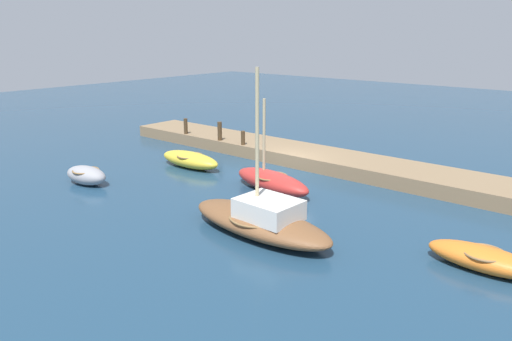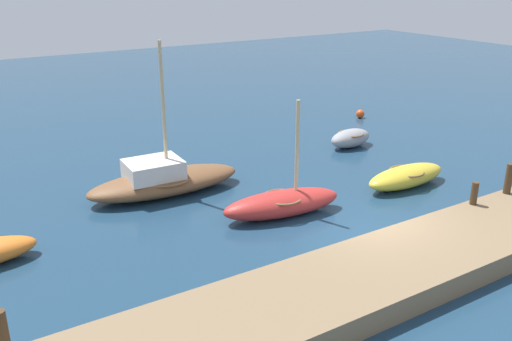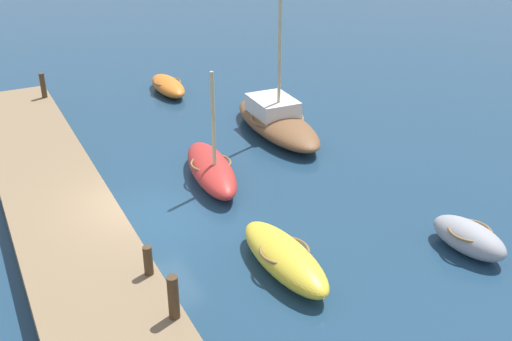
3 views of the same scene
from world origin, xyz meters
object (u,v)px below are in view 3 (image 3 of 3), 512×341
rowboat_orange (168,86)px  rowboat_red (211,169)px  dinghy_grey (469,237)px  mooring_post_mid_east (173,297)px  sailboat_brown (276,120)px  rowboat_yellow (284,257)px  mooring_post_mid_west (148,261)px  mooring_post_west (43,85)px

rowboat_orange → rowboat_red: 9.01m
dinghy_grey → mooring_post_mid_east: 8.07m
dinghy_grey → sailboat_brown: bearing=177.5°
rowboat_yellow → rowboat_red: (-5.32, 0.32, 0.05)m
rowboat_yellow → mooring_post_mid_east: (1.16, -3.30, 0.75)m
rowboat_orange → mooring_post_mid_west: (13.63, -5.31, 0.66)m
rowboat_yellow → rowboat_red: size_ratio=0.86×
rowboat_yellow → sailboat_brown: bearing=151.4°
rowboat_yellow → sailboat_brown: (-7.87, 4.11, 0.13)m
rowboat_yellow → mooring_post_mid_east: 3.57m
rowboat_red → mooring_post_mid_east: (6.48, -3.61, 0.70)m
rowboat_orange → mooring_post_west: 5.37m
sailboat_brown → mooring_post_mid_west: bearing=-43.0°
rowboat_red → mooring_post_west: size_ratio=4.10×
sailboat_brown → rowboat_red: 4.57m
dinghy_grey → rowboat_yellow: size_ratio=0.64×
rowboat_yellow → mooring_post_mid_west: bearing=-100.4°
sailboat_brown → mooring_post_west: size_ratio=5.53×
rowboat_red → sailboat_brown: bearing=132.8°
dinghy_grey → mooring_post_mid_west: (-1.98, -8.04, 0.60)m
rowboat_orange → mooring_post_mid_east: size_ratio=3.04×
rowboat_yellow → rowboat_orange: size_ratio=1.16×
rowboat_red → mooring_post_mid_east: 7.45m
sailboat_brown → mooring_post_west: 9.76m
rowboat_red → dinghy_grey: bearing=42.1°
rowboat_yellow → mooring_post_mid_west: mooring_post_mid_west is taller
sailboat_brown → mooring_post_mid_east: size_ratio=5.56×
rowboat_yellow → dinghy_grey: bearing=72.1°
rowboat_yellow → sailboat_brown: sailboat_brown is taller
sailboat_brown → rowboat_red: (2.55, -3.79, -0.08)m
rowboat_yellow → mooring_post_west: bearing=-168.0°
rowboat_red → mooring_post_mid_east: size_ratio=4.13×
rowboat_yellow → mooring_post_mid_east: size_ratio=3.53×
rowboat_red → mooring_post_mid_west: size_ratio=5.70×
rowboat_orange → rowboat_red: size_ratio=0.74×
dinghy_grey → rowboat_orange: 15.84m
dinghy_grey → mooring_post_west: mooring_post_west is taller
mooring_post_mid_east → rowboat_red: bearing=150.8°
rowboat_orange → mooring_post_west: size_ratio=3.03×
sailboat_brown → mooring_post_mid_east: bearing=-37.1°
mooring_post_mid_west → dinghy_grey: bearing=76.2°
rowboat_orange → rowboat_red: bearing=-10.2°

